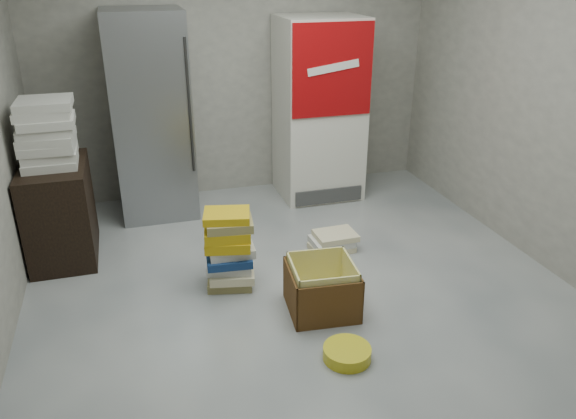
% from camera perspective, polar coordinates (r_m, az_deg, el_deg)
% --- Properties ---
extents(ground, '(5.00, 5.00, 0.00)m').
position_cam_1_polar(ground, '(4.03, 2.74, -10.44)').
color(ground, '#B1B1AD').
rests_on(ground, ground).
extents(room_shell, '(4.04, 5.04, 2.82)m').
position_cam_1_polar(room_shell, '(3.36, 3.36, 15.77)').
color(room_shell, '#A09D90').
rests_on(room_shell, ground).
extents(steel_fridge, '(0.70, 0.72, 1.90)m').
position_cam_1_polar(steel_fridge, '(5.43, -13.73, 9.18)').
color(steel_fridge, '#989AA0').
rests_on(steel_fridge, ground).
extents(coke_cooler, '(0.80, 0.73, 1.80)m').
position_cam_1_polar(coke_cooler, '(5.74, 3.17, 10.14)').
color(coke_cooler, silver).
rests_on(coke_cooler, ground).
extents(wood_shelf, '(0.50, 0.80, 0.80)m').
position_cam_1_polar(wood_shelf, '(4.94, -22.15, -0.18)').
color(wood_shelf, black).
rests_on(wood_shelf, ground).
extents(supply_box_stack, '(0.44, 0.43, 0.52)m').
position_cam_1_polar(supply_box_stack, '(4.73, -23.29, 7.14)').
color(supply_box_stack, silver).
rests_on(supply_box_stack, wood_shelf).
extents(phonebook_stack_main, '(0.40, 0.36, 0.61)m').
position_cam_1_polar(phonebook_stack_main, '(4.20, -5.98, -4.12)').
color(phonebook_stack_main, '#908650').
rests_on(phonebook_stack_main, ground).
extents(phonebook_stack_side, '(0.40, 0.31, 0.15)m').
position_cam_1_polar(phonebook_stack_side, '(4.81, 4.57, -3.26)').
color(phonebook_stack_side, beige).
rests_on(phonebook_stack_side, ground).
extents(cardboard_box, '(0.50, 0.50, 0.38)m').
position_cam_1_polar(cardboard_box, '(3.98, 3.45, -8.24)').
color(cardboard_box, yellow).
rests_on(cardboard_box, ground).
extents(bucket_lid, '(0.36, 0.36, 0.08)m').
position_cam_1_polar(bucket_lid, '(3.62, 6.01, -14.31)').
color(bucket_lid, gold).
rests_on(bucket_lid, ground).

